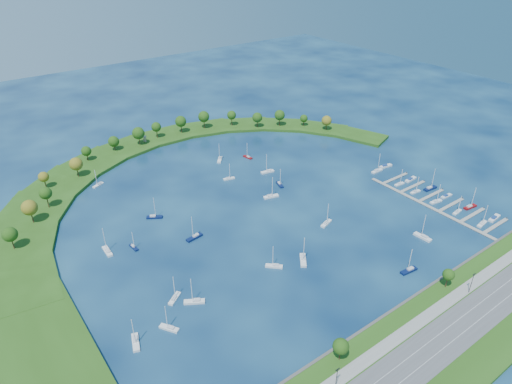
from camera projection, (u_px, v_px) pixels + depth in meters
ground at (254, 204)px, 260.58m from camera, size 700.00×700.00×0.00m
south_shoreline at (443, 337)px, 174.42m from camera, size 420.00×43.10×11.60m
breakwater at (143, 192)px, 270.30m from camera, size 286.74×247.64×2.00m
breakwater_trees at (169, 140)px, 313.58m from camera, size 235.04×90.53×13.85m
harbor_tower at (145, 139)px, 331.62m from camera, size 2.60×2.60×4.12m
dock_system at (436, 202)px, 261.61m from camera, size 24.28×82.00×1.60m
moored_boat_0 at (154, 217)px, 247.68m from camera, size 8.57×6.67×12.68m
moored_boat_1 at (280, 184)px, 279.42m from camera, size 4.30×8.10×11.46m
moored_boat_2 at (409, 270)px, 208.87m from camera, size 9.05×3.45×12.97m
moored_boat_3 at (107, 251)px, 221.27m from camera, size 2.81×9.26×13.52m
moored_boat_4 at (423, 236)px, 231.54m from camera, size 3.22×9.51×13.75m
moored_boat_5 at (326, 223)px, 242.39m from camera, size 8.77×4.85×12.43m
moored_boat_6 at (229, 178)px, 286.04m from camera, size 7.57×3.73×10.72m
moored_boat_7 at (98, 184)px, 278.86m from camera, size 7.73×5.23×11.13m
moored_boat_8 at (174, 298)px, 193.10m from camera, size 7.84×6.48×11.80m
moored_boat_9 at (169, 328)px, 178.71m from camera, size 6.24×8.07×11.91m
moored_boat_10 at (271, 196)px, 266.67m from camera, size 9.42×4.64×13.34m
moored_boat_11 at (274, 266)px, 211.66m from camera, size 7.33×7.32×11.90m
moored_boat_12 at (136, 342)px, 172.61m from camera, size 5.20×9.26×13.13m
moored_boat_13 at (303, 259)px, 215.42m from camera, size 8.07×9.28×14.20m
moored_boat_14 at (134, 247)px, 224.31m from camera, size 2.55×6.71×9.62m
moored_boat_15 at (248, 157)px, 312.85m from camera, size 3.40×7.57×10.75m
moored_boat_16 at (220, 159)px, 309.41m from camera, size 7.52×8.20×12.81m
moored_boat_17 at (194, 237)px, 231.38m from camera, size 9.42×3.89×13.44m
moored_boat_18 at (195, 301)px, 191.45m from camera, size 8.85×6.71×13.01m
moored_boat_19 at (268, 171)px, 294.05m from camera, size 9.13×4.14×12.96m
docked_boat_0 at (482, 223)px, 242.00m from camera, size 8.35×3.30×11.94m
docked_boat_1 at (494, 218)px, 246.80m from camera, size 9.73×3.63×1.94m
docked_boat_2 at (457, 211)px, 252.28m from camera, size 7.39×2.82×10.60m
docked_boat_3 at (470, 206)px, 256.69m from camera, size 8.90×3.37×12.77m
docked_boat_4 at (436, 201)px, 261.77m from camera, size 8.27×3.36×11.80m
docked_boat_5 at (446, 196)px, 267.40m from camera, size 8.04×2.64×1.62m
docked_boat_6 at (415, 191)px, 271.67m from camera, size 7.26×2.63×10.45m
docked_boat_7 at (430, 188)px, 274.95m from camera, size 9.54×3.43×13.73m
docked_boat_8 at (399, 184)px, 279.87m from camera, size 7.19×2.50×10.38m
docked_boat_9 at (411, 179)px, 285.00m from camera, size 9.57×3.44×1.91m
docked_boat_10 at (377, 170)px, 294.87m from camera, size 8.77×2.69×12.79m
docked_boat_11 at (386, 166)px, 300.95m from camera, size 9.64×3.87×1.91m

